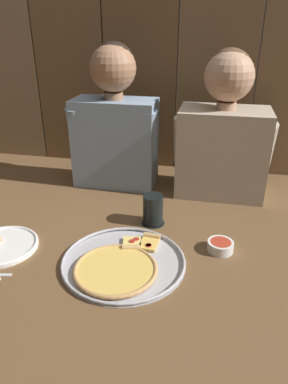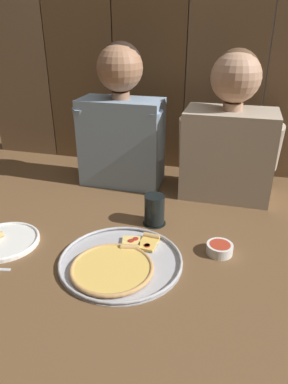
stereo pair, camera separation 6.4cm
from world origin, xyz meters
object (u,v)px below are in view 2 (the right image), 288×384
at_px(pizza_tray, 118,263).
at_px(diner_right, 230,133).
at_px(dinner_plate, 4,241).
at_px(diner_left, 121,120).
at_px(dipping_bowl, 220,248).
at_px(drinking_glass, 154,210).

xyz_separation_m(pizza_tray, diner_right, (0.29, 0.62, 0.27)).
distance_m(dinner_plate, diner_left, 0.72).
height_order(pizza_tray, diner_right, diner_right).
xyz_separation_m(pizza_tray, dipping_bowl, (0.31, 0.15, 0.01)).
relative_size(drinking_glass, dipping_bowl, 1.34).
relative_size(dipping_bowl, diner_left, 0.14).
height_order(drinking_glass, diner_left, diner_left).
bearing_deg(drinking_glass, dinner_plate, -150.41).
relative_size(pizza_tray, diner_left, 0.63).
bearing_deg(dinner_plate, diner_left, 68.62).
xyz_separation_m(dipping_bowl, diner_left, (-0.50, 0.47, 0.29)).
distance_m(pizza_tray, dipping_bowl, 0.34).
bearing_deg(pizza_tray, diner_right, 65.07).
bearing_deg(diner_right, dipping_bowl, -87.85).
bearing_deg(diner_left, pizza_tray, -72.98).
height_order(pizza_tray, diner_left, diner_left).
xyz_separation_m(drinking_glass, diner_right, (0.24, 0.34, 0.23)).
height_order(dinner_plate, drinking_glass, drinking_glass).
bearing_deg(diner_right, diner_left, -179.97).
bearing_deg(drinking_glass, pizza_tray, -99.58).
distance_m(dipping_bowl, diner_left, 0.74).
bearing_deg(dinner_plate, diner_right, 40.33).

